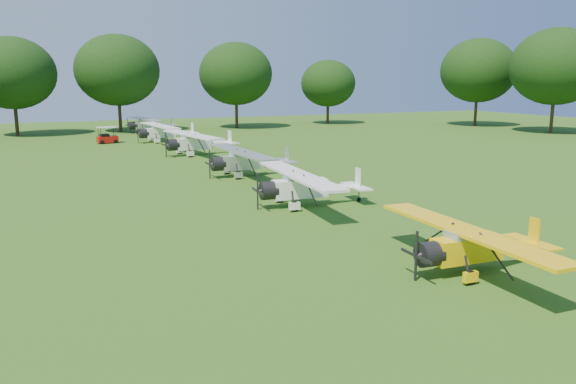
# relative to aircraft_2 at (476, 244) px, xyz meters

# --- Properties ---
(ground) EXTENTS (160.00, 160.00, 0.00)m
(ground) POSITION_rel_aircraft_2_xyz_m (-1.45, 6.92, -1.04)
(ground) COLOR #2C4C13
(ground) RESTS_ON ground
(tree_belt) EXTENTS (137.36, 130.27, 14.52)m
(tree_belt) POSITION_rel_aircraft_2_xyz_m (2.12, 7.09, 6.98)
(tree_belt) COLOR #322213
(tree_belt) RESTS_ON ground
(aircraft_2) EXTENTS (5.70, 9.06, 1.79)m
(aircraft_2) POSITION_rel_aircraft_2_xyz_m (0.00, 0.00, 0.00)
(aircraft_2) COLOR yellow
(aircraft_2) RESTS_ON ground
(aircraft_3) EXTENTS (6.39, 10.19, 2.00)m
(aircraft_3) POSITION_rel_aircraft_2_xyz_m (-0.71, 12.32, 0.13)
(aircraft_3) COLOR white
(aircraft_3) RESTS_ON ground
(aircraft_4) EXTENTS (6.47, 10.28, 2.03)m
(aircraft_4) POSITION_rel_aircraft_2_xyz_m (-0.22, 23.06, 0.14)
(aircraft_4) COLOR silver
(aircraft_4) RESTS_ON ground
(aircraft_5) EXTENTS (6.96, 11.05, 2.17)m
(aircraft_5) POSITION_rel_aircraft_2_xyz_m (-0.41, 36.04, 0.22)
(aircraft_5) COLOR white
(aircraft_5) RESTS_ON ground
(aircraft_6) EXTENTS (6.79, 10.82, 2.13)m
(aircraft_6) POSITION_rel_aircraft_2_xyz_m (-0.82, 48.46, 0.20)
(aircraft_6) COLOR white
(aircraft_6) RESTS_ON ground
(aircraft_7) EXTENTS (6.55, 10.39, 2.04)m
(aircraft_7) POSITION_rel_aircraft_2_xyz_m (-0.17, 60.94, 0.15)
(aircraft_7) COLOR silver
(aircraft_7) RESTS_ON ground
(golf_cart) EXTENTS (2.28, 1.59, 1.81)m
(golf_cart) POSITION_rel_aircraft_2_xyz_m (-7.01, 49.68, -0.44)
(golf_cart) COLOR #AB120C
(golf_cart) RESTS_ON ground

